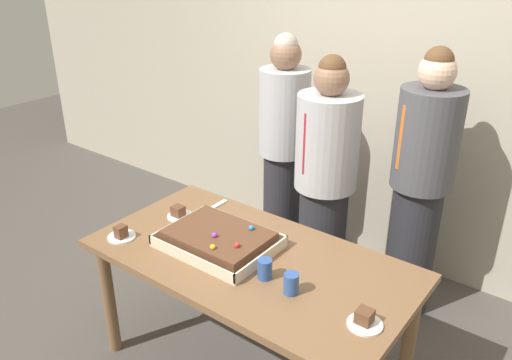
# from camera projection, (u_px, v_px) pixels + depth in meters

# --- Properties ---
(interior_back_panel) EXTENTS (8.00, 0.12, 3.00)m
(interior_back_panel) POSITION_uv_depth(u_px,v_px,m) (396.00, 57.00, 3.45)
(interior_back_panel) COLOR #B2A893
(interior_back_panel) RESTS_ON ground_plane
(party_table) EXTENTS (1.65, 0.86, 0.76)m
(party_table) POSITION_uv_depth(u_px,v_px,m) (250.00, 272.00, 2.64)
(party_table) COLOR brown
(party_table) RESTS_ON ground_plane
(sheet_cake) EXTENTS (0.58, 0.44, 0.11)m
(sheet_cake) POSITION_uv_depth(u_px,v_px,m) (219.00, 239.00, 2.67)
(sheet_cake) COLOR beige
(sheet_cake) RESTS_ON party_table
(plated_slice_near_left) EXTENTS (0.15, 0.15, 0.07)m
(plated_slice_near_left) POSITION_uv_depth(u_px,v_px,m) (179.00, 213.00, 2.97)
(plated_slice_near_left) COLOR white
(plated_slice_near_left) RESTS_ON party_table
(plated_slice_near_right) EXTENTS (0.15, 0.15, 0.08)m
(plated_slice_near_right) POSITION_uv_depth(u_px,v_px,m) (121.00, 234.00, 2.75)
(plated_slice_near_right) COLOR white
(plated_slice_near_right) RESTS_ON party_table
(plated_slice_far_left) EXTENTS (0.15, 0.15, 0.07)m
(plated_slice_far_left) POSITION_uv_depth(u_px,v_px,m) (365.00, 320.00, 2.13)
(plated_slice_far_left) COLOR white
(plated_slice_far_left) RESTS_ON party_table
(drink_cup_nearest) EXTENTS (0.07, 0.07, 0.10)m
(drink_cup_nearest) POSITION_uv_depth(u_px,v_px,m) (291.00, 283.00, 2.31)
(drink_cup_nearest) COLOR #2D5199
(drink_cup_nearest) RESTS_ON party_table
(drink_cup_middle) EXTENTS (0.07, 0.07, 0.10)m
(drink_cup_middle) POSITION_uv_depth(u_px,v_px,m) (265.00, 269.00, 2.42)
(drink_cup_middle) COLOR #2D5199
(drink_cup_middle) RESTS_ON party_table
(cake_server_utensil) EXTENTS (0.03, 0.20, 0.01)m
(cake_server_utensil) POSITION_uv_depth(u_px,v_px,m) (215.00, 206.00, 3.09)
(cake_server_utensil) COLOR silver
(cake_server_utensil) RESTS_ON party_table
(person_serving_front) EXTENTS (0.34, 0.34, 1.68)m
(person_serving_front) POSITION_uv_depth(u_px,v_px,m) (283.00, 152.00, 3.58)
(person_serving_front) COLOR #28282D
(person_serving_front) RESTS_ON ground_plane
(person_green_shirt_behind) EXTENTS (0.37, 0.37, 1.70)m
(person_green_shirt_behind) POSITION_uv_depth(u_px,v_px,m) (420.00, 186.00, 3.08)
(person_green_shirt_behind) COLOR #28282D
(person_green_shirt_behind) RESTS_ON ground_plane
(person_striped_tie_right) EXTENTS (0.38, 0.38, 1.64)m
(person_striped_tie_right) POSITION_uv_depth(u_px,v_px,m) (325.00, 187.00, 3.15)
(person_striped_tie_right) COLOR #28282D
(person_striped_tie_right) RESTS_ON ground_plane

